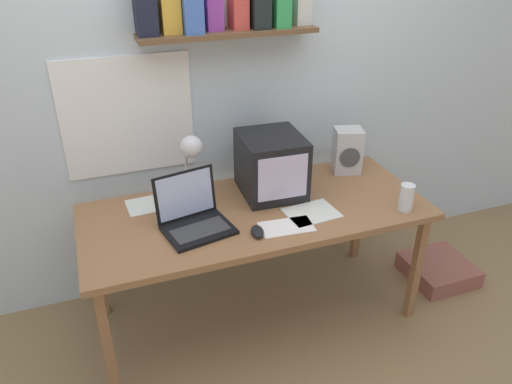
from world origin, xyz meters
name	(u,v)px	position (x,y,z in m)	size (l,w,h in m)	color
ground_plane	(256,313)	(0.00, 0.00, 0.00)	(12.00, 12.00, 0.00)	#93754E
back_wall	(223,67)	(0.00, 0.51, 1.31)	(5.60, 0.24, 2.60)	silver
corner_desk	(256,218)	(0.00, 0.00, 0.65)	(1.77, 0.75, 0.70)	#986641
crt_monitor	(271,165)	(0.14, 0.15, 0.87)	(0.33, 0.37, 0.32)	black
laptop	(193,214)	(-0.34, -0.04, 0.77)	(0.36, 0.33, 0.26)	black
desk_lamp	(191,154)	(-0.29, 0.16, 0.99)	(0.13, 0.18, 0.38)	silver
juice_glass	(406,199)	(0.71, -0.26, 0.77)	(0.07, 0.07, 0.14)	white
space_heater	(347,151)	(0.65, 0.23, 0.83)	(0.19, 0.17, 0.26)	silver
computer_mouse	(257,232)	(-0.07, -0.22, 0.72)	(0.08, 0.11, 0.03)	black
loose_paper_near_monitor	(146,205)	(-0.53, 0.23, 0.71)	(0.20, 0.19, 0.00)	silver
printed_handout	(312,213)	(0.25, -0.13, 0.71)	(0.27, 0.22, 0.00)	silver
loose_paper_near_laptop	(287,227)	(0.08, -0.21, 0.71)	(0.27, 0.17, 0.00)	white
floor_cushion	(438,270)	(1.20, -0.08, 0.06)	(0.38, 0.38, 0.11)	#9A564B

